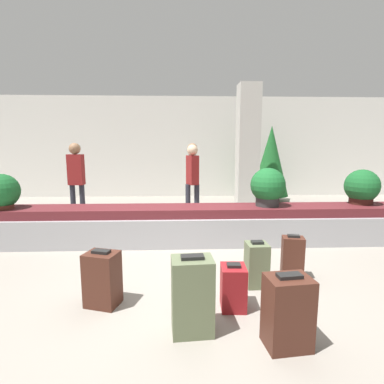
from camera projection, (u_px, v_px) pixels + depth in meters
The scene contains 17 objects.
ground_plane at pixel (196, 277), 3.81m from camera, with size 18.00×18.00×0.00m, color gray.
back_wall at pixel (186, 147), 9.69m from camera, with size 18.00×0.06×3.20m.
carousel at pixel (192, 225), 5.15m from camera, with size 8.38×0.79×0.63m.
pillar at pixel (248, 148), 7.75m from camera, with size 0.54×0.54×3.20m.
suitcase_0 at pixel (257, 264), 3.54m from camera, with size 0.26×0.27×0.55m.
suitcase_1 at pixel (192, 295), 2.64m from camera, with size 0.38×0.30×0.72m.
suitcase_2 at pixel (292, 258), 3.73m from camera, with size 0.29×0.24×0.56m.
suitcase_3 at pixel (102, 279), 3.10m from camera, with size 0.39×0.34×0.60m.
suitcase_4 at pixel (233, 287), 3.05m from camera, with size 0.26×0.29×0.48m.
suitcase_5 at pixel (288, 312), 2.45m from camera, with size 0.39×0.31×0.63m.
potted_plant_0 at pixel (268, 187), 5.11m from camera, with size 0.59×0.59×0.66m.
potted_plant_1 at pixel (362, 187), 5.29m from camera, with size 0.59×0.59×0.61m.
potted_plant_2 at pixel (1, 192), 4.87m from camera, with size 0.56×0.56×0.58m.
traveler_0 at pixel (192, 171), 7.31m from camera, with size 0.31×0.32×1.71m.
traveler_1 at pixel (192, 176), 6.60m from camera, with size 0.31×0.36×1.67m.
traveler_2 at pixel (76, 175), 6.40m from camera, with size 0.34×0.24×1.71m.
decorated_tree at pixel (271, 161), 8.81m from camera, with size 1.07×1.07×2.23m.
Camera 1 is at (-0.20, -3.60, 1.65)m, focal length 28.00 mm.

